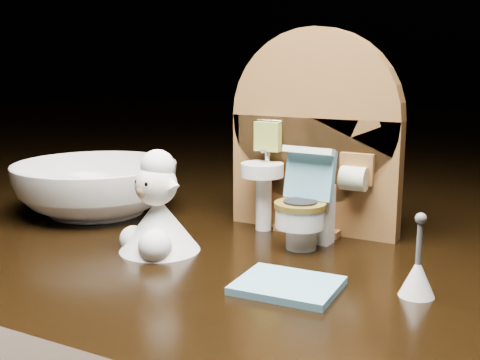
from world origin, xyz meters
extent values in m
cube|color=black|center=(0.00, 0.00, -0.05)|extent=(2.50, 2.50, 0.10)
cube|color=brown|center=(0.00, 0.07, 0.04)|extent=(0.13, 0.02, 0.09)
cylinder|color=brown|center=(0.00, 0.07, 0.09)|extent=(0.13, 0.02, 0.13)
cube|color=brown|center=(0.00, 0.07, 0.00)|extent=(0.05, 0.04, 0.01)
cylinder|color=white|center=(-0.03, 0.05, 0.02)|extent=(0.01, 0.01, 0.04)
cylinder|color=white|center=(-0.03, 0.04, 0.05)|extent=(0.03, 0.03, 0.01)
cylinder|color=silver|center=(-0.03, 0.05, 0.06)|extent=(0.00, 0.00, 0.01)
cube|color=#92A23B|center=(-0.03, 0.05, 0.07)|extent=(0.02, 0.01, 0.02)
cube|color=brown|center=(0.04, 0.06, 0.05)|extent=(0.02, 0.01, 0.02)
cylinder|color=beige|center=(0.04, 0.05, 0.05)|extent=(0.02, 0.02, 0.02)
cylinder|color=white|center=(0.01, 0.02, 0.01)|extent=(0.02, 0.02, 0.02)
cylinder|color=white|center=(0.01, 0.02, 0.02)|extent=(0.03, 0.03, 0.01)
cylinder|color=brown|center=(0.01, 0.02, 0.03)|extent=(0.04, 0.04, 0.00)
cube|color=white|center=(0.01, 0.04, 0.02)|extent=(0.03, 0.01, 0.04)
cube|color=#629FBA|center=(0.01, 0.03, 0.05)|extent=(0.04, 0.01, 0.04)
cube|color=white|center=(0.01, 0.03, 0.07)|extent=(0.04, 0.01, 0.01)
cylinder|color=olive|center=(0.02, 0.04, 0.05)|extent=(0.01, 0.01, 0.01)
cube|color=#629FBA|center=(0.03, -0.06, 0.00)|extent=(0.06, 0.05, 0.00)
cone|color=white|center=(0.10, -0.03, 0.01)|extent=(0.02, 0.02, 0.02)
cylinder|color=#59595B|center=(0.10, -0.03, 0.03)|extent=(0.00, 0.00, 0.03)
sphere|color=#59595B|center=(0.10, -0.03, 0.04)|extent=(0.01, 0.01, 0.01)
cone|color=white|center=(-0.07, -0.03, 0.02)|extent=(0.06, 0.06, 0.04)
sphere|color=white|center=(-0.06, -0.05, 0.01)|extent=(0.02, 0.02, 0.02)
sphere|color=white|center=(-0.09, -0.04, 0.01)|extent=(0.02, 0.02, 0.02)
sphere|color=white|center=(-0.07, -0.03, 0.05)|extent=(0.03, 0.03, 0.03)
sphere|color=#A7805A|center=(-0.08, -0.04, 0.04)|extent=(0.01, 0.01, 0.01)
sphere|color=white|center=(-0.07, -0.03, 0.06)|extent=(0.02, 0.02, 0.02)
cone|color=white|center=(-0.09, -0.03, 0.05)|extent=(0.01, 0.01, 0.01)
cone|color=white|center=(-0.06, -0.03, 0.05)|extent=(0.01, 0.01, 0.01)
sphere|color=black|center=(-0.08, -0.04, 0.05)|extent=(0.00, 0.00, 0.00)
sphere|color=black|center=(-0.07, -0.05, 0.05)|extent=(0.00, 0.00, 0.00)
imported|color=white|center=(-0.18, 0.03, 0.02)|extent=(0.17, 0.17, 0.04)
camera|label=1|loc=(0.16, -0.35, 0.13)|focal=45.00mm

